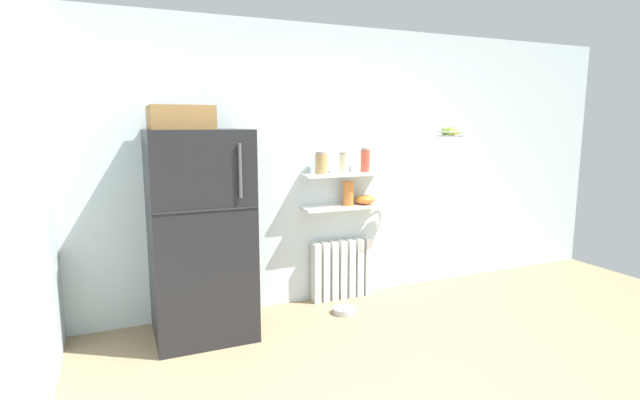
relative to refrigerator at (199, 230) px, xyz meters
The scene contains 14 objects.
ground_plane 1.85m from the refrigerator, 44.40° to the right, with size 7.04×7.04×0.00m, color #9E8460.
back_wall 1.31m from the refrigerator, 19.19° to the left, with size 7.04×0.10×2.60m, color silver.
side_wall_left 1.56m from the refrigerator, 136.05° to the right, with size 0.10×4.80×2.60m, color silver.
refrigerator is the anchor object (origin of this frame).
radiator 1.54m from the refrigerator, 11.18° to the left, with size 0.61×0.12×0.58m.
wall_shelf_lower 1.42m from the refrigerator, ahead, with size 0.82×0.22×0.03m, color white.
wall_shelf_upper 1.46m from the refrigerator, ahead, with size 0.82×0.22×0.03m, color white.
storage_jar_0 1.29m from the refrigerator, 11.87° to the left, with size 0.12×0.12×0.21m.
storage_jar_1 1.50m from the refrigerator, ahead, with size 0.09×0.09×0.20m.
storage_jar_2 1.71m from the refrigerator, ahead, with size 0.09×0.09×0.23m.
vase 1.48m from the refrigerator, ahead, with size 0.10×0.10×0.23m, color #CC7033.
shelf_bowl 1.65m from the refrigerator, ahead, with size 0.20×0.20×0.09m, color orange.
pet_food_bowl 1.51m from the refrigerator, ahead, with size 0.21×0.21×0.05m, color #B7B7BC.
hanging_fruit_basket 2.46m from the refrigerator, ahead, with size 0.29×0.29×0.09m.
Camera 1 is at (-1.77, -2.18, 1.71)m, focal length 27.09 mm.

